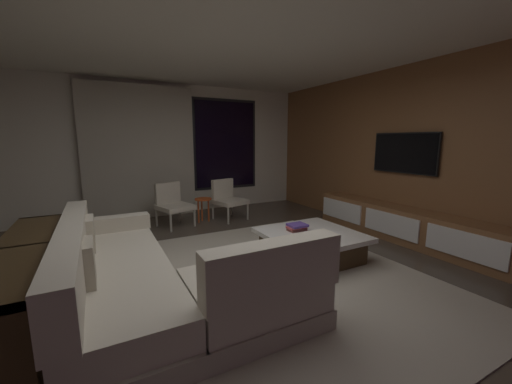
{
  "coord_description": "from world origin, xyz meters",
  "views": [
    {
      "loc": [
        -1.33,
        -2.81,
        1.54
      ],
      "look_at": [
        0.36,
        0.35,
        0.92
      ],
      "focal_mm": 20.94,
      "sensor_mm": 36.0,
      "label": 1
    }
  ],
  "objects_px": {
    "accent_chair_near_window": "(227,197)",
    "accent_chair_by_curtain": "(172,202)",
    "coffee_table": "(311,245)",
    "console_table_behind_couch": "(27,284)",
    "side_stool": "(203,203)",
    "media_console": "(402,225)",
    "sectional_couch": "(151,281)",
    "book_stack_on_coffee_table": "(297,227)",
    "mounted_tv": "(404,153)"
  },
  "relations": [
    {
      "from": "side_stool",
      "to": "media_console",
      "type": "height_order",
      "value": "media_console"
    },
    {
      "from": "sectional_couch",
      "to": "accent_chair_by_curtain",
      "type": "bearing_deg",
      "value": 73.42
    },
    {
      "from": "book_stack_on_coffee_table",
      "to": "accent_chair_near_window",
      "type": "relative_size",
      "value": 0.33
    },
    {
      "from": "media_console",
      "to": "mounted_tv",
      "type": "height_order",
      "value": "mounted_tv"
    },
    {
      "from": "side_stool",
      "to": "console_table_behind_couch",
      "type": "height_order",
      "value": "console_table_behind_couch"
    },
    {
      "from": "coffee_table",
      "to": "book_stack_on_coffee_table",
      "type": "height_order",
      "value": "book_stack_on_coffee_table"
    },
    {
      "from": "console_table_behind_couch",
      "to": "mounted_tv",
      "type": "bearing_deg",
      "value": 3.04
    },
    {
      "from": "side_stool",
      "to": "mounted_tv",
      "type": "distance_m",
      "value": 3.58
    },
    {
      "from": "mounted_tv",
      "to": "coffee_table",
      "type": "bearing_deg",
      "value": -176.89
    },
    {
      "from": "media_console",
      "to": "mounted_tv",
      "type": "xyz_separation_m",
      "value": [
        0.18,
        0.2,
        1.1
      ]
    },
    {
      "from": "coffee_table",
      "to": "console_table_behind_couch",
      "type": "xyz_separation_m",
      "value": [
        -2.96,
        -0.16,
        0.23
      ]
    },
    {
      "from": "accent_chair_by_curtain",
      "to": "media_console",
      "type": "xyz_separation_m",
      "value": [
        2.94,
        -2.54,
        -0.18
      ]
    },
    {
      "from": "mounted_tv",
      "to": "book_stack_on_coffee_table",
      "type": "bearing_deg",
      "value": 178.16
    },
    {
      "from": "coffee_table",
      "to": "accent_chair_near_window",
      "type": "relative_size",
      "value": 1.49
    },
    {
      "from": "book_stack_on_coffee_table",
      "to": "mounted_tv",
      "type": "height_order",
      "value": "mounted_tv"
    },
    {
      "from": "accent_chair_near_window",
      "to": "side_stool",
      "type": "relative_size",
      "value": 1.7
    },
    {
      "from": "coffee_table",
      "to": "sectional_couch",
      "type": "bearing_deg",
      "value": -172.06
    },
    {
      "from": "side_stool",
      "to": "mounted_tv",
      "type": "bearing_deg",
      "value": -42.17
    },
    {
      "from": "media_console",
      "to": "mounted_tv",
      "type": "bearing_deg",
      "value": 47.6
    },
    {
      "from": "coffee_table",
      "to": "media_console",
      "type": "bearing_deg",
      "value": -3.23
    },
    {
      "from": "accent_chair_by_curtain",
      "to": "coffee_table",
      "type": "bearing_deg",
      "value": -63.19
    },
    {
      "from": "sectional_couch",
      "to": "accent_chair_near_window",
      "type": "xyz_separation_m",
      "value": [
        1.88,
        2.71,
        0.14
      ]
    },
    {
      "from": "media_console",
      "to": "coffee_table",
      "type": "bearing_deg",
      "value": 176.77
    },
    {
      "from": "coffee_table",
      "to": "mounted_tv",
      "type": "distance_m",
      "value": 2.22
    },
    {
      "from": "coffee_table",
      "to": "book_stack_on_coffee_table",
      "type": "relative_size",
      "value": 4.53
    },
    {
      "from": "sectional_couch",
      "to": "accent_chair_near_window",
      "type": "relative_size",
      "value": 3.21
    },
    {
      "from": "coffee_table",
      "to": "side_stool",
      "type": "relative_size",
      "value": 2.52
    },
    {
      "from": "book_stack_on_coffee_table",
      "to": "side_stool",
      "type": "xyz_separation_m",
      "value": [
        -0.56,
        2.25,
        -0.03
      ]
    },
    {
      "from": "media_console",
      "to": "console_table_behind_couch",
      "type": "bearing_deg",
      "value": -179.27
    },
    {
      "from": "mounted_tv",
      "to": "console_table_behind_couch",
      "type": "xyz_separation_m",
      "value": [
        -4.85,
        -0.26,
        -0.93
      ]
    },
    {
      "from": "coffee_table",
      "to": "console_table_behind_couch",
      "type": "bearing_deg",
      "value": -177.0
    },
    {
      "from": "accent_chair_near_window",
      "to": "accent_chair_by_curtain",
      "type": "distance_m",
      "value": 1.07
    },
    {
      "from": "accent_chair_near_window",
      "to": "mounted_tv",
      "type": "height_order",
      "value": "mounted_tv"
    },
    {
      "from": "sectional_couch",
      "to": "book_stack_on_coffee_table",
      "type": "xyz_separation_m",
      "value": [
        1.94,
        0.45,
        0.12
      ]
    },
    {
      "from": "book_stack_on_coffee_table",
      "to": "accent_chair_by_curtain",
      "type": "distance_m",
      "value": 2.54
    },
    {
      "from": "side_stool",
      "to": "mounted_tv",
      "type": "relative_size",
      "value": 0.42
    },
    {
      "from": "sectional_couch",
      "to": "media_console",
      "type": "height_order",
      "value": "sectional_couch"
    },
    {
      "from": "accent_chair_near_window",
      "to": "accent_chair_by_curtain",
      "type": "height_order",
      "value": "same"
    },
    {
      "from": "media_console",
      "to": "sectional_couch",
      "type": "bearing_deg",
      "value": -177.1
    },
    {
      "from": "coffee_table",
      "to": "book_stack_on_coffee_table",
      "type": "bearing_deg",
      "value": 122.68
    },
    {
      "from": "coffee_table",
      "to": "side_stool",
      "type": "bearing_deg",
      "value": 105.47
    },
    {
      "from": "coffee_table",
      "to": "side_stool",
      "type": "xyz_separation_m",
      "value": [
        -0.67,
        2.41,
        0.19
      ]
    },
    {
      "from": "sectional_couch",
      "to": "book_stack_on_coffee_table",
      "type": "bearing_deg",
      "value": 13.09
    },
    {
      "from": "book_stack_on_coffee_table",
      "to": "media_console",
      "type": "xyz_separation_m",
      "value": [
        1.81,
        -0.26,
        -0.15
      ]
    },
    {
      "from": "coffee_table",
      "to": "side_stool",
      "type": "distance_m",
      "value": 2.51
    },
    {
      "from": "coffee_table",
      "to": "accent_chair_near_window",
      "type": "height_order",
      "value": "accent_chair_near_window"
    },
    {
      "from": "book_stack_on_coffee_table",
      "to": "accent_chair_near_window",
      "type": "height_order",
      "value": "accent_chair_near_window"
    },
    {
      "from": "book_stack_on_coffee_table",
      "to": "console_table_behind_couch",
      "type": "relative_size",
      "value": 0.12
    },
    {
      "from": "book_stack_on_coffee_table",
      "to": "console_table_behind_couch",
      "type": "xyz_separation_m",
      "value": [
        -2.86,
        -0.32,
        0.01
      ]
    },
    {
      "from": "console_table_behind_couch",
      "to": "coffee_table",
      "type": "bearing_deg",
      "value": 3.0
    }
  ]
}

